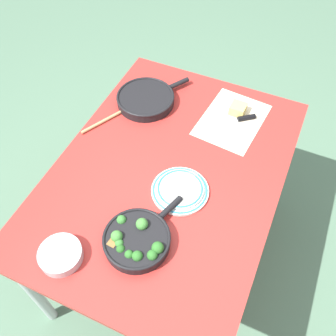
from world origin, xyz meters
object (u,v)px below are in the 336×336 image
Objects in this scene: skillet_broccoli at (137,240)px; skillet_eggs at (146,99)px; wooden_spoon at (120,112)px; prep_bowl_steel at (61,255)px; dinner_plate_stack at (180,190)px; cheese_block at (238,109)px; grater_knife at (235,120)px.

skillet_broccoli reaches higher than skillet_eggs.
wooden_spoon is 0.74m from prep_bowl_steel.
dinner_plate_stack is 1.50× the size of prep_bowl_steel.
wooden_spoon is at bearing -124.21° from dinner_plate_stack.
prep_bowl_steel is at bearing -19.95° from cheese_block.
wooden_spoon is 0.54m from grater_knife.
grater_knife is (-0.73, 0.13, -0.02)m from skillet_broccoli.
skillet_eggs is 0.84m from prep_bowl_steel.
dinner_plate_stack is (0.41, 0.35, -0.01)m from skillet_eggs.
dinner_plate_stack is (0.52, -0.07, -0.01)m from cheese_block.
skillet_eggs is 0.54m from dinner_plate_stack.
prep_bowl_steel is at bearing 30.59° from grater_knife.
skillet_broccoli is at bearing -124.44° from skillet_eggs.
dinner_plate_stack is at bearing 42.51° from grater_knife.
skillet_eggs is (-0.68, -0.30, -0.00)m from skillet_broccoli.
prep_bowl_steel is (0.43, -0.27, 0.01)m from dinner_plate_stack.
dinner_plate_stack is (-0.27, 0.05, -0.02)m from skillet_broccoli.
skillet_broccoli reaches higher than cheese_block.
dinner_plate_stack is at bearing -7.85° from cheese_block.
wooden_spoon is at bearing -167.72° from prep_bowl_steel.
dinner_plate_stack is at bearing -107.45° from skillet_eggs.
grater_knife is at bearing -44.47° from wooden_spoon.
skillet_eggs reaches higher than grater_knife.
prep_bowl_steel is at bearing -32.50° from dinner_plate_stack.
prep_bowl_steel is (0.72, 0.16, 0.01)m from wooden_spoon.
skillet_broccoli is 0.81m from cheese_block.
dinner_plate_stack is (0.29, 0.43, 0.00)m from wooden_spoon.
wooden_spoon is at bearing 177.71° from skillet_eggs.
wooden_spoon is 2.02× the size of prep_bowl_steel.
grater_knife is at bearing 7.88° from skillet_broccoli.
skillet_eggs is 2.31× the size of prep_bowl_steel.
wooden_spoon is 1.35× the size of dinner_plate_stack.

